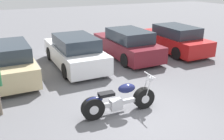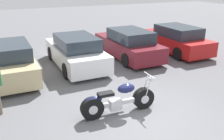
% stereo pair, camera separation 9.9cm
% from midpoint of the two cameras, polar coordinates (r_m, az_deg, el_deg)
% --- Properties ---
extents(ground_plane, '(60.00, 60.00, 0.00)m').
position_cam_midpoint_polar(ground_plane, '(7.20, 7.78, -10.57)').
color(ground_plane, slate).
extents(motorcycle, '(2.25, 0.62, 1.04)m').
position_cam_midpoint_polar(motorcycle, '(7.13, 1.76, -6.98)').
color(motorcycle, black).
rests_on(motorcycle, ground_plane).
extents(parked_car_champagne, '(1.79, 4.34, 1.39)m').
position_cam_midpoint_polar(parked_car_champagne, '(10.49, -22.14, 1.92)').
color(parked_car_champagne, '#C6B284').
rests_on(parked_car_champagne, ground_plane).
extents(parked_car_white, '(1.79, 4.34, 1.39)m').
position_cam_midpoint_polar(parked_car_white, '(11.07, -8.04, 4.13)').
color(parked_car_white, white).
rests_on(parked_car_white, ground_plane).
extents(parked_car_maroon, '(1.79, 4.34, 1.39)m').
position_cam_midpoint_polar(parked_car_maroon, '(12.28, 3.96, 5.86)').
color(parked_car_maroon, maroon).
rests_on(parked_car_maroon, ground_plane).
extents(parked_car_red, '(1.79, 4.34, 1.39)m').
position_cam_midpoint_polar(parked_car_red, '(13.69, 14.38, 6.76)').
color(parked_car_red, red).
rests_on(parked_car_red, ground_plane).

